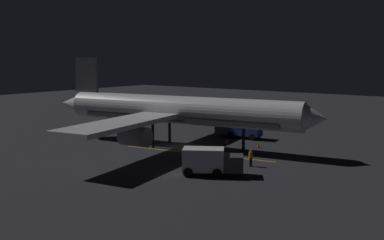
{
  "coord_description": "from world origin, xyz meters",
  "views": [
    {
      "loc": [
        41.53,
        33.26,
        10.87
      ],
      "look_at": [
        0.0,
        2.0,
        3.5
      ],
      "focal_mm": 40.94,
      "sensor_mm": 36.0,
      "label": 1
    }
  ],
  "objects_px": {
    "airliner": "(175,111)",
    "catering_truck": "(240,129)",
    "baggage_truck": "(210,162)",
    "traffic_cone_near_left": "(227,142)",
    "traffic_cone_near_right": "(258,145)",
    "traffic_cone_under_wing": "(216,164)",
    "ground_crew_worker": "(251,158)"
  },
  "relations": [
    {
      "from": "airliner",
      "to": "catering_truck",
      "type": "bearing_deg",
      "value": 159.86
    },
    {
      "from": "baggage_truck",
      "to": "traffic_cone_near_left",
      "type": "relative_size",
      "value": 10.63
    },
    {
      "from": "baggage_truck",
      "to": "traffic_cone_near_right",
      "type": "bearing_deg",
      "value": -169.84
    },
    {
      "from": "catering_truck",
      "to": "traffic_cone_under_wing",
      "type": "bearing_deg",
      "value": 22.47
    },
    {
      "from": "airliner",
      "to": "catering_truck",
      "type": "distance_m",
      "value": 10.9
    },
    {
      "from": "ground_crew_worker",
      "to": "traffic_cone_near_left",
      "type": "distance_m",
      "value": 11.53
    },
    {
      "from": "airliner",
      "to": "baggage_truck",
      "type": "relative_size",
      "value": 6.27
    },
    {
      "from": "catering_truck",
      "to": "ground_crew_worker",
      "type": "relative_size",
      "value": 3.76
    },
    {
      "from": "baggage_truck",
      "to": "airliner",
      "type": "bearing_deg",
      "value": -127.51
    },
    {
      "from": "airliner",
      "to": "traffic_cone_near_left",
      "type": "height_order",
      "value": "airliner"
    },
    {
      "from": "ground_crew_worker",
      "to": "traffic_cone_near_left",
      "type": "relative_size",
      "value": 3.16
    },
    {
      "from": "baggage_truck",
      "to": "ground_crew_worker",
      "type": "bearing_deg",
      "value": 164.71
    },
    {
      "from": "traffic_cone_near_right",
      "to": "traffic_cone_under_wing",
      "type": "relative_size",
      "value": 1.0
    },
    {
      "from": "traffic_cone_near_right",
      "to": "traffic_cone_near_left",
      "type": "bearing_deg",
      "value": -79.93
    },
    {
      "from": "airliner",
      "to": "baggage_truck",
      "type": "distance_m",
      "value": 14.5
    },
    {
      "from": "baggage_truck",
      "to": "traffic_cone_under_wing",
      "type": "xyz_separation_m",
      "value": [
        -3.13,
        -1.31,
        -1.04
      ]
    },
    {
      "from": "traffic_cone_near_left",
      "to": "traffic_cone_under_wing",
      "type": "bearing_deg",
      "value": 27.3
    },
    {
      "from": "catering_truck",
      "to": "traffic_cone_near_left",
      "type": "bearing_deg",
      "value": 11.4
    },
    {
      "from": "catering_truck",
      "to": "traffic_cone_near_right",
      "type": "bearing_deg",
      "value": 50.18
    },
    {
      "from": "baggage_truck",
      "to": "traffic_cone_under_wing",
      "type": "relative_size",
      "value": 10.63
    },
    {
      "from": "baggage_truck",
      "to": "catering_truck",
      "type": "distance_m",
      "value": 19.95
    },
    {
      "from": "catering_truck",
      "to": "ground_crew_worker",
      "type": "height_order",
      "value": "catering_truck"
    },
    {
      "from": "catering_truck",
      "to": "traffic_cone_near_right",
      "type": "height_order",
      "value": "catering_truck"
    },
    {
      "from": "ground_crew_worker",
      "to": "traffic_cone_under_wing",
      "type": "relative_size",
      "value": 3.16
    },
    {
      "from": "baggage_truck",
      "to": "traffic_cone_near_left",
      "type": "bearing_deg",
      "value": -153.73
    },
    {
      "from": "airliner",
      "to": "ground_crew_worker",
      "type": "distance_m",
      "value": 13.57
    },
    {
      "from": "traffic_cone_near_left",
      "to": "catering_truck",
      "type": "bearing_deg",
      "value": -168.6
    },
    {
      "from": "traffic_cone_near_left",
      "to": "traffic_cone_under_wing",
      "type": "relative_size",
      "value": 1.0
    },
    {
      "from": "ground_crew_worker",
      "to": "traffic_cone_under_wing",
      "type": "bearing_deg",
      "value": -52.53
    },
    {
      "from": "baggage_truck",
      "to": "catering_truck",
      "type": "bearing_deg",
      "value": -157.48
    },
    {
      "from": "airliner",
      "to": "traffic_cone_under_wing",
      "type": "relative_size",
      "value": 66.67
    },
    {
      "from": "ground_crew_worker",
      "to": "baggage_truck",
      "type": "bearing_deg",
      "value": -15.29
    }
  ]
}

